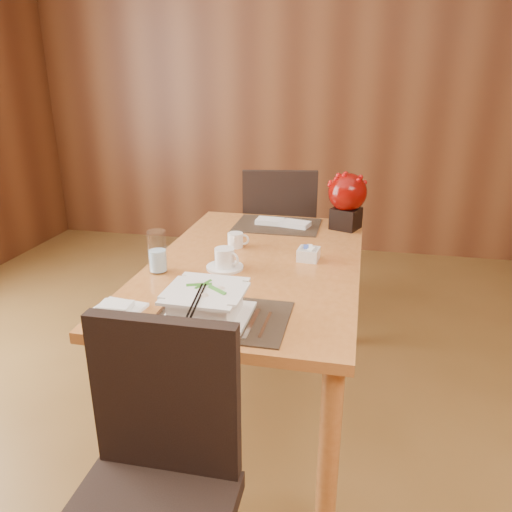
% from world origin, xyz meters
% --- Properties ---
extents(ground, '(6.00, 6.00, 0.00)m').
position_xyz_m(ground, '(0.00, 0.00, 0.00)').
color(ground, brown).
rests_on(ground, ground).
extents(back_wall, '(5.00, 0.02, 2.80)m').
position_xyz_m(back_wall, '(0.00, 3.00, 1.40)').
color(back_wall, brown).
rests_on(back_wall, ground).
extents(dining_table, '(0.90, 1.50, 0.75)m').
position_xyz_m(dining_table, '(0.00, 0.60, 0.65)').
color(dining_table, '#BE7134').
rests_on(dining_table, ground).
extents(placemat_near, '(0.45, 0.33, 0.01)m').
position_xyz_m(placemat_near, '(0.00, 0.05, 0.75)').
color(placemat_near, black).
rests_on(placemat_near, dining_table).
extents(placemat_far, '(0.45, 0.33, 0.01)m').
position_xyz_m(placemat_far, '(0.00, 1.15, 0.75)').
color(placemat_far, black).
rests_on(placemat_far, dining_table).
extents(soup_setting, '(0.29, 0.29, 0.11)m').
position_xyz_m(soup_setting, '(-0.04, 0.02, 0.81)').
color(soup_setting, white).
rests_on(soup_setting, dining_table).
extents(coffee_cup, '(0.16, 0.16, 0.09)m').
position_xyz_m(coffee_cup, '(-0.11, 0.49, 0.79)').
color(coffee_cup, white).
rests_on(coffee_cup, dining_table).
extents(water_glass, '(0.10, 0.10, 0.18)m').
position_xyz_m(water_glass, '(-0.37, 0.40, 0.84)').
color(water_glass, white).
rests_on(water_glass, dining_table).
extents(creamer_jug, '(0.11, 0.11, 0.07)m').
position_xyz_m(creamer_jug, '(-0.14, 0.77, 0.78)').
color(creamer_jug, white).
rests_on(creamer_jug, dining_table).
extents(sugar_caddy, '(0.10, 0.10, 0.05)m').
position_xyz_m(sugar_caddy, '(0.22, 0.67, 0.78)').
color(sugar_caddy, white).
rests_on(sugar_caddy, dining_table).
extents(berry_decor, '(0.20, 0.20, 0.30)m').
position_xyz_m(berry_decor, '(0.36, 1.18, 0.92)').
color(berry_decor, black).
rests_on(berry_decor, dining_table).
extents(napkins_far, '(0.30, 0.15, 0.03)m').
position_xyz_m(napkins_far, '(0.04, 1.15, 0.77)').
color(napkins_far, silver).
rests_on(napkins_far, dining_table).
extents(bread_plate, '(0.19, 0.19, 0.01)m').
position_xyz_m(bread_plate, '(-0.37, 0.02, 0.76)').
color(bread_plate, white).
rests_on(bread_plate, dining_table).
extents(near_chair, '(0.44, 0.44, 0.94)m').
position_xyz_m(near_chair, '(-0.05, -0.45, 0.53)').
color(near_chair, black).
rests_on(near_chair, ground).
extents(far_chair, '(0.53, 0.54, 0.99)m').
position_xyz_m(far_chair, '(-0.06, 1.58, 0.56)').
color(far_chair, black).
rests_on(far_chair, ground).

